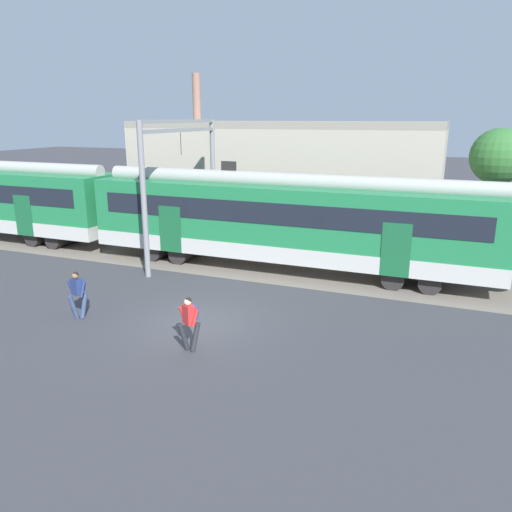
{
  "coord_description": "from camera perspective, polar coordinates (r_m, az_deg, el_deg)",
  "views": [
    {
      "loc": [
        7.5,
        -13.66,
        6.62
      ],
      "look_at": [
        0.8,
        3.07,
        1.6
      ],
      "focal_mm": 35.0,
      "sensor_mm": 36.0,
      "label": 1
    }
  ],
  "objects": [
    {
      "name": "background_building",
      "position": [
        30.17,
        2.78,
        9.05
      ],
      "size": [
        18.24,
        5.0,
        9.2
      ],
      "color": "#B2A899",
      "rests_on": "ground"
    },
    {
      "name": "catenary_gantry",
      "position": [
        23.81,
        -8.48,
        9.84
      ],
      "size": [
        0.24,
        6.64,
        6.53
      ],
      "color": "gray",
      "rests_on": "ground"
    },
    {
      "name": "track_bed",
      "position": [
        27.94,
        -18.64,
        1.04
      ],
      "size": [
        80.0,
        4.4,
        0.01
      ],
      "primitive_type": "cube",
      "color": "slate",
      "rests_on": "ground"
    },
    {
      "name": "street_tree_right",
      "position": [
        30.78,
        25.98,
        10.14
      ],
      "size": [
        3.03,
        3.03,
        6.08
      ],
      "color": "brown",
      "rests_on": "ground"
    },
    {
      "name": "ground_plane",
      "position": [
        16.94,
        -6.44,
        -7.55
      ],
      "size": [
        160.0,
        160.0,
        0.0
      ],
      "primitive_type": "plane",
      "color": "#38383D"
    },
    {
      "name": "pedestrian_red",
      "position": [
        14.66,
        -7.59,
        -7.16
      ],
      "size": [
        0.66,
        0.56,
        1.67
      ],
      "color": "#28282D",
      "rests_on": "ground"
    },
    {
      "name": "pedestrian_navy",
      "position": [
        17.87,
        -19.71,
        -3.76
      ],
      "size": [
        0.62,
        0.6,
        1.67
      ],
      "color": "navy",
      "rests_on": "ground"
    },
    {
      "name": "commuter_train",
      "position": [
        25.95,
        -14.85,
        5.36
      ],
      "size": [
        38.05,
        3.07,
        4.73
      ],
      "color": "#B7B7B2",
      "rests_on": "ground"
    }
  ]
}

